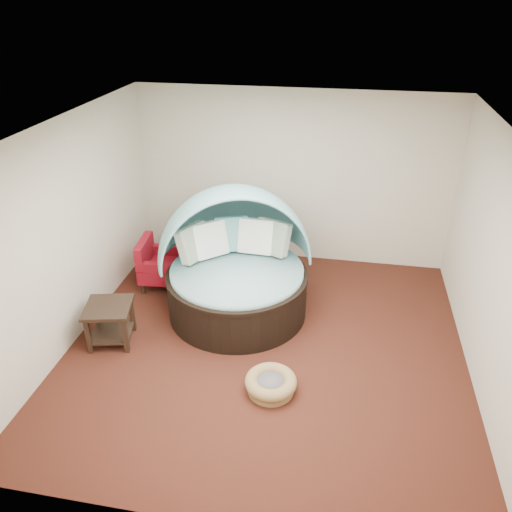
% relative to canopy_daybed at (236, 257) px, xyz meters
% --- Properties ---
extents(floor, '(5.00, 5.00, 0.00)m').
position_rel_canopy_daybed_xyz_m(floor, '(0.57, -0.80, -0.83)').
color(floor, '#481E14').
rests_on(floor, ground).
extents(wall_back, '(5.00, 0.00, 5.00)m').
position_rel_canopy_daybed_xyz_m(wall_back, '(0.57, 1.70, 0.57)').
color(wall_back, beige).
rests_on(wall_back, floor).
extents(wall_front, '(5.00, 0.00, 5.00)m').
position_rel_canopy_daybed_xyz_m(wall_front, '(0.57, -3.30, 0.57)').
color(wall_front, beige).
rests_on(wall_front, floor).
extents(wall_left, '(0.00, 5.00, 5.00)m').
position_rel_canopy_daybed_xyz_m(wall_left, '(-1.93, -0.80, 0.57)').
color(wall_left, beige).
rests_on(wall_left, floor).
extents(wall_right, '(0.00, 5.00, 5.00)m').
position_rel_canopy_daybed_xyz_m(wall_right, '(3.07, -0.80, 0.57)').
color(wall_right, beige).
rests_on(wall_right, floor).
extents(ceiling, '(5.00, 5.00, 0.00)m').
position_rel_canopy_daybed_xyz_m(ceiling, '(0.57, -0.80, 1.97)').
color(ceiling, white).
rests_on(ceiling, wall_back).
extents(canopy_daybed, '(2.54, 2.50, 1.79)m').
position_rel_canopy_daybed_xyz_m(canopy_daybed, '(0.00, 0.00, 0.00)').
color(canopy_daybed, black).
rests_on(canopy_daybed, floor).
extents(pet_basket, '(0.70, 0.70, 0.21)m').
position_rel_canopy_daybed_xyz_m(pet_basket, '(0.75, -1.60, -0.72)').
color(pet_basket, olive).
rests_on(pet_basket, floor).
extents(red_armchair, '(0.72, 0.73, 0.78)m').
position_rel_canopy_daybed_xyz_m(red_armchair, '(-1.29, 0.39, -0.47)').
color(red_armchair, black).
rests_on(red_armchair, floor).
extents(side_table, '(0.68, 0.68, 0.55)m').
position_rel_canopy_daybed_xyz_m(side_table, '(-1.43, -1.06, -0.48)').
color(side_table, black).
rests_on(side_table, floor).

